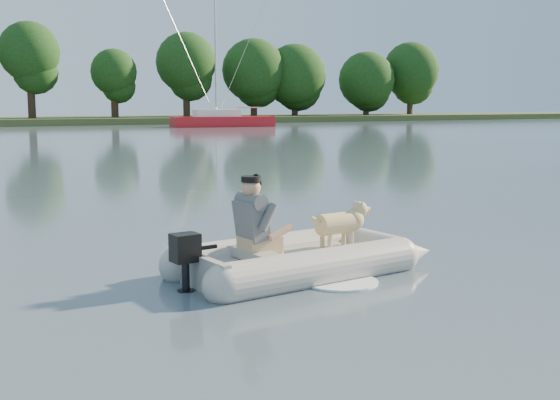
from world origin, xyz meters
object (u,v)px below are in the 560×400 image
dog (337,227)px  dinghy (301,227)px  man (253,217)px  sailboat (222,121)px

dog → dinghy: bearing=-175.4°
dinghy → man: (-0.69, -0.05, 0.18)m
man → sailboat: bearing=60.8°
man → sailboat: size_ratio=0.09×
dinghy → dog: bearing=4.6°
dinghy → sailboat: size_ratio=0.39×
dog → sailboat: size_ratio=0.08×
dinghy → dog: dinghy is taller
man → sailboat: sailboat is taller
dinghy → sailboat: 51.15m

